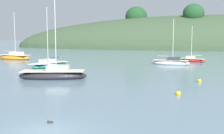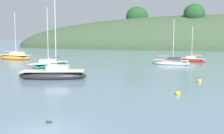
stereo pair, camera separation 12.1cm
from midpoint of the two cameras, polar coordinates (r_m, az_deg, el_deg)
name	(u,v)px [view 1 (the left image)]	position (r m, az deg, el deg)	size (l,w,h in m)	color
ground_plane	(44,133)	(15.79, -13.65, -12.76)	(400.00, 400.00, 0.00)	slate
far_shoreline_hill	(219,48)	(106.49, 20.53, 3.54)	(150.00, 36.00, 27.52)	#384C33
sailboat_red_portside	(14,57)	(61.46, -18.97, 1.89)	(7.97, 4.30, 9.75)	orange
sailboat_yellow_far	(171,62)	(49.18, 11.65, 0.93)	(6.55, 3.28, 7.86)	white
sailboat_grey_yawl	(192,60)	(55.23, 15.68, 1.38)	(5.00, 3.52, 6.77)	red
sailboat_white_near	(50,65)	(45.00, -12.44, 0.42)	(4.87, 6.88, 9.41)	#196B56
sailboat_navy_dinghy	(53,75)	(33.85, -11.73, -1.51)	(8.24, 4.20, 10.35)	#232328
mooring_buoy_outer	(178,93)	(25.15, 12.96, -5.15)	(0.44, 0.44, 0.54)	yellow
mooring_buoy_channel	(199,81)	(32.28, 16.95, -2.66)	(0.44, 0.44, 0.54)	yellow
duck_trailing	(50,122)	(17.41, -12.50, -10.70)	(0.43, 0.23, 0.24)	#2D2823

